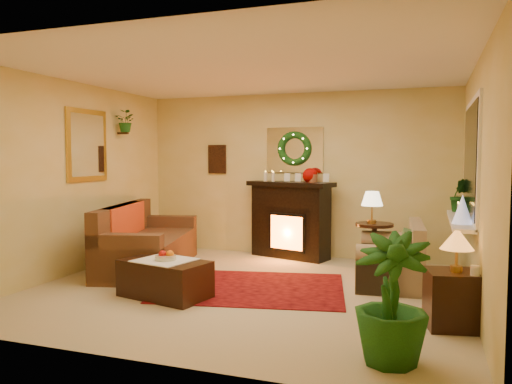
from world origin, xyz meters
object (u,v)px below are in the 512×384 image
(loveseat, at_px, (390,250))
(sofa, at_px, (149,239))
(side_table_round, at_px, (374,248))
(fireplace, at_px, (290,223))
(coffee_table, at_px, (165,279))
(end_table_square, at_px, (451,299))

(loveseat, bearing_deg, sofa, -179.08)
(loveseat, height_order, side_table_round, loveseat)
(fireplace, bearing_deg, loveseat, -19.01)
(loveseat, relative_size, coffee_table, 1.33)
(sofa, distance_m, coffee_table, 1.55)
(side_table_round, distance_m, coffee_table, 2.97)
(loveseat, xyz_separation_m, end_table_square, (0.66, -1.52, -0.15))
(fireplace, xyz_separation_m, end_table_square, (2.27, -2.67, -0.28))
(fireplace, bearing_deg, side_table_round, -5.91)
(side_table_round, height_order, end_table_square, side_table_round)
(end_table_square, bearing_deg, side_table_round, 113.51)
(loveseat, distance_m, side_table_round, 0.65)
(fireplace, relative_size, side_table_round, 1.83)
(end_table_square, relative_size, coffee_table, 0.53)
(loveseat, distance_m, coffee_table, 2.80)
(sofa, relative_size, fireplace, 1.72)
(fireplace, relative_size, end_table_square, 2.31)
(side_table_round, xyz_separation_m, end_table_square, (0.92, -2.12, -0.05))
(loveseat, bearing_deg, side_table_round, 109.72)
(sofa, relative_size, end_table_square, 3.97)
(fireplace, height_order, loveseat, fireplace)
(end_table_square, bearing_deg, sofa, 162.66)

